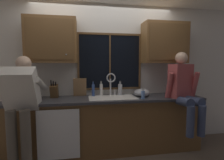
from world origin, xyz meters
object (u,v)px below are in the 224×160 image
object	(u,v)px
knife_block	(54,91)
soap_dispenser	(143,95)
mixing_bowl	(142,93)
bottle_tall_clear	(93,90)
cutting_board	(80,87)
bottle_amber_small	(101,89)
person_sitting_on_counter	(184,87)
bottle_green_glass	(120,89)
person_standing	(21,101)

from	to	relation	value
knife_block	soap_dispenser	world-z (taller)	knife_block
mixing_bowl	soap_dispenser	xyz separation A→B (m)	(-0.06, -0.22, 0.01)
bottle_tall_clear	cutting_board	bearing A→B (deg)	169.53
knife_block	bottle_amber_small	bearing A→B (deg)	5.31
knife_block	bottle_amber_small	xyz separation A→B (m)	(0.79, 0.07, 0.00)
person_sitting_on_counter	mixing_bowl	world-z (taller)	person_sitting_on_counter
bottle_green_glass	person_sitting_on_counter	bearing A→B (deg)	-25.57
soap_dispenser	bottle_amber_small	bearing A→B (deg)	147.46
cutting_board	mixing_bowl	bearing A→B (deg)	-9.99
soap_dispenser	person_sitting_on_counter	bearing A→B (deg)	-6.33
person_sitting_on_counter	soap_dispenser	bearing A→B (deg)	173.67
bottle_green_glass	knife_block	bearing A→B (deg)	-177.27
soap_dispenser	mixing_bowl	bearing A→B (deg)	74.96
person_standing	mixing_bowl	bearing A→B (deg)	11.14
cutting_board	bottle_tall_clear	xyz separation A→B (m)	(0.23, -0.04, -0.05)
person_sitting_on_counter	bottle_green_glass	distance (m)	1.07
bottle_green_glass	bottle_amber_small	size ratio (longest dim) A/B	0.97
cutting_board	mixing_bowl	world-z (taller)	cutting_board
mixing_bowl	bottle_amber_small	distance (m)	0.72
person_sitting_on_counter	knife_block	bearing A→B (deg)	169.04
cutting_board	soap_dispenser	size ratio (longest dim) A/B	1.78
knife_block	bottle_green_glass	world-z (taller)	knife_block
person_sitting_on_counter	bottle_green_glass	size ratio (longest dim) A/B	4.85
knife_block	bottle_green_glass	size ratio (longest dim) A/B	1.24
person_standing	mixing_bowl	size ratio (longest dim) A/B	5.80
person_standing	knife_block	size ratio (longest dim) A/B	4.97
person_sitting_on_counter	bottle_tall_clear	size ratio (longest dim) A/B	4.71
bottle_tall_clear	knife_block	bearing A→B (deg)	-176.58
cutting_board	bottle_tall_clear	bearing A→B (deg)	-10.47
soap_dispenser	bottle_green_glass	bearing A→B (deg)	127.29
person_standing	cutting_board	bearing A→B (deg)	35.26
person_standing	mixing_bowl	distance (m)	1.89
person_standing	bottle_green_glass	distance (m)	1.59
bottle_green_glass	bottle_amber_small	bearing A→B (deg)	176.71
cutting_board	person_standing	bearing A→B (deg)	-144.74
mixing_bowl	bottle_amber_small	world-z (taller)	bottle_amber_small
person_standing	person_sitting_on_counter	world-z (taller)	person_sitting_on_counter
person_standing	knife_block	world-z (taller)	person_standing
cutting_board	mixing_bowl	size ratio (longest dim) A/B	1.17
person_standing	knife_block	bearing A→B (deg)	52.52
bottle_amber_small	cutting_board	bearing A→B (deg)	178.86
bottle_amber_small	bottle_green_glass	bearing A→B (deg)	-3.29
knife_block	cutting_board	bearing A→B (deg)	10.93
cutting_board	bottle_green_glass	xyz separation A→B (m)	(0.72, -0.03, -0.05)
person_sitting_on_counter	bottle_amber_small	xyz separation A→B (m)	(-1.30, 0.48, -0.07)
bottle_green_glass	mixing_bowl	bearing A→B (deg)	-24.49
person_standing	bottle_green_glass	world-z (taller)	person_standing
soap_dispenser	bottle_tall_clear	size ratio (longest dim) A/B	0.68
mixing_bowl	soap_dispenser	distance (m)	0.23
knife_block	soap_dispenser	bearing A→B (deg)	-13.07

